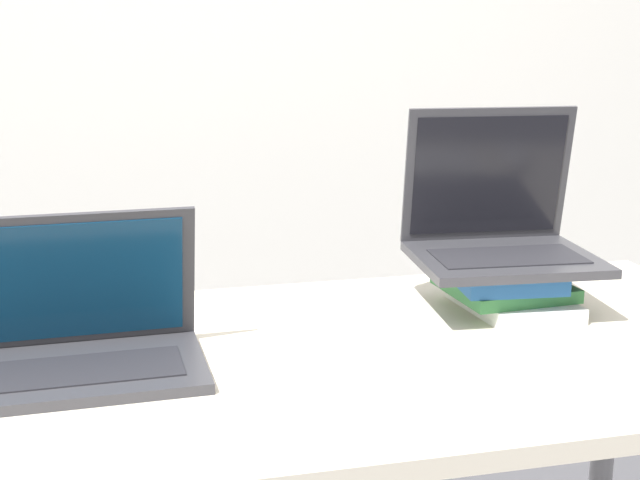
{
  "coord_description": "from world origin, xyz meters",
  "views": [
    {
      "loc": [
        -0.31,
        -0.9,
        1.26
      ],
      "look_at": [
        0.01,
        0.37,
        0.94
      ],
      "focal_mm": 50.0,
      "sensor_mm": 36.0,
      "label": 1
    }
  ],
  "objects_px": {
    "laptop_left": "(71,341)",
    "book_stack": "(506,286)",
    "wireless_keyboard": "(608,387)",
    "laptop_on_books": "(499,230)"
  },
  "relations": [
    {
      "from": "book_stack",
      "to": "laptop_on_books",
      "type": "relative_size",
      "value": 0.75
    },
    {
      "from": "book_stack",
      "to": "wireless_keyboard",
      "type": "relative_size",
      "value": 0.91
    },
    {
      "from": "laptop_left",
      "to": "book_stack",
      "type": "height_order",
      "value": "laptop_left"
    },
    {
      "from": "laptop_left",
      "to": "laptop_on_books",
      "type": "height_order",
      "value": "laptop_on_books"
    },
    {
      "from": "laptop_left",
      "to": "book_stack",
      "type": "bearing_deg",
      "value": 9.05
    },
    {
      "from": "laptop_left",
      "to": "wireless_keyboard",
      "type": "bearing_deg",
      "value": -19.36
    },
    {
      "from": "book_stack",
      "to": "laptop_on_books",
      "type": "height_order",
      "value": "laptop_on_books"
    },
    {
      "from": "book_stack",
      "to": "wireless_keyboard",
      "type": "distance_m",
      "value": 0.38
    },
    {
      "from": "laptop_on_books",
      "to": "laptop_left",
      "type": "bearing_deg",
      "value": -168.65
    },
    {
      "from": "wireless_keyboard",
      "to": "laptop_left",
      "type": "bearing_deg",
      "value": 160.64
    }
  ]
}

